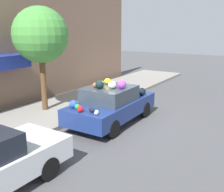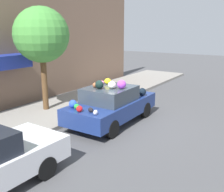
# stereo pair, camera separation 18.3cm
# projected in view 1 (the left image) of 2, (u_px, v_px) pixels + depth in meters

# --- Properties ---
(ground_plane) EXTENTS (60.00, 60.00, 0.00)m
(ground_plane) POSITION_uv_depth(u_px,v_px,m) (110.00, 122.00, 10.17)
(ground_plane) COLOR #4C4C4F
(sidewalk_curb) EXTENTS (24.00, 3.20, 0.15)m
(sidewalk_curb) POSITION_uv_depth(u_px,v_px,m) (59.00, 109.00, 11.54)
(sidewalk_curb) COLOR gray
(sidewalk_curb) RESTS_ON ground
(building_facade) EXTENTS (18.00, 1.20, 5.85)m
(building_facade) POSITION_uv_depth(u_px,v_px,m) (18.00, 43.00, 11.91)
(building_facade) COLOR #846651
(building_facade) RESTS_ON ground
(street_tree) EXTENTS (2.25, 2.25, 4.25)m
(street_tree) POSITION_uv_depth(u_px,v_px,m) (40.00, 35.00, 10.50)
(street_tree) COLOR brown
(street_tree) RESTS_ON sidewalk_curb
(fire_hydrant) EXTENTS (0.20, 0.20, 0.70)m
(fire_hydrant) POSITION_uv_depth(u_px,v_px,m) (105.00, 94.00, 12.55)
(fire_hydrant) COLOR gold
(fire_hydrant) RESTS_ON sidewalk_curb
(art_car) EXTENTS (4.04, 1.84, 1.74)m
(art_car) POSITION_uv_depth(u_px,v_px,m) (112.00, 104.00, 9.92)
(art_car) COLOR navy
(art_car) RESTS_ON ground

